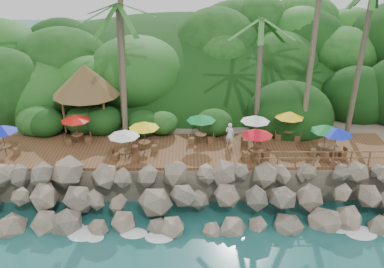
{
  "coord_description": "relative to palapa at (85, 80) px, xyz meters",
  "views": [
    {
      "loc": [
        -0.24,
        -19.64,
        14.84
      ],
      "look_at": [
        0.0,
        6.0,
        3.4
      ],
      "focal_mm": 41.06,
      "sensor_mm": 36.0,
      "label": 1
    }
  ],
  "objects": [
    {
      "name": "jungle_hill",
      "position": [
        7.45,
        13.42,
        -5.79
      ],
      "size": [
        44.8,
        28.0,
        15.4
      ],
      "primitive_type": "ellipsoid",
      "color": "#143811",
      "rests_on": "ground"
    },
    {
      "name": "jungle_foliage",
      "position": [
        7.45,
        4.92,
        -5.79
      ],
      "size": [
        44.0,
        16.0,
        12.0
      ],
      "primitive_type": null,
      "color": "#143811",
      "rests_on": "ground"
    },
    {
      "name": "seawall",
      "position": [
        7.45,
        -8.08,
        -4.64
      ],
      "size": [
        29.0,
        4.0,
        2.3
      ],
      "primitive_type": null,
      "color": "gray",
      "rests_on": "ground"
    },
    {
      "name": "palapa",
      "position": [
        0.0,
        0.0,
        0.0
      ],
      "size": [
        4.83,
        4.83,
        4.6
      ],
      "color": "brown",
      "rests_on": "ground"
    },
    {
      "name": "foam_line",
      "position": [
        7.45,
        -9.78,
        -5.76
      ],
      "size": [
        25.2,
        0.8,
        0.06
      ],
      "color": "white",
      "rests_on": "ground"
    },
    {
      "name": "terrace",
      "position": [
        7.45,
        -4.08,
        -3.59
      ],
      "size": [
        26.0,
        5.0,
        0.2
      ],
      "primitive_type": "cube",
      "color": "brown",
      "rests_on": "land_base"
    },
    {
      "name": "waiter",
      "position": [
        9.93,
        -3.56,
        -2.67
      ],
      "size": [
        0.7,
        0.59,
        1.63
      ],
      "primitive_type": "imported",
      "rotation": [
        0.0,
        0.0,
        2.73
      ],
      "color": "white",
      "rests_on": "terrace"
    },
    {
      "name": "dining_clusters",
      "position": [
        8.02,
        -4.35,
        -1.75
      ],
      "size": [
        22.43,
        4.87,
        2.09
      ],
      "color": "brown",
      "rests_on": "terrace"
    },
    {
      "name": "ground",
      "position": [
        7.45,
        -10.08,
        -5.79
      ],
      "size": [
        140.0,
        140.0,
        0.0
      ],
      "primitive_type": "plane",
      "color": "#19514F",
      "rests_on": "ground"
    },
    {
      "name": "land_base",
      "position": [
        7.45,
        5.92,
        -4.74
      ],
      "size": [
        32.0,
        25.2,
        2.1
      ],
      "primitive_type": "cube",
      "color": "gray",
      "rests_on": "ground"
    },
    {
      "name": "railing",
      "position": [
        15.31,
        -6.43,
        -2.88
      ],
      "size": [
        8.3,
        0.1,
        1.0
      ],
      "color": "brown",
      "rests_on": "terrace"
    }
  ]
}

